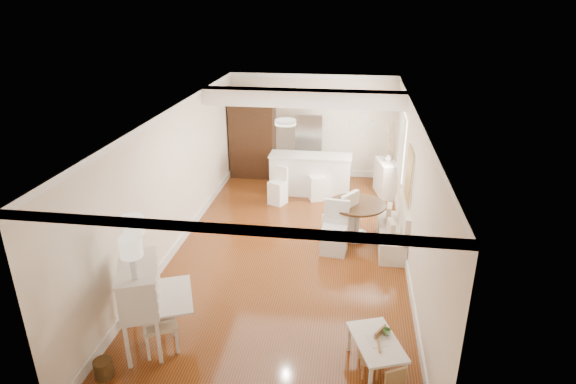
% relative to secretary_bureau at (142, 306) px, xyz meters
% --- Properties ---
extents(room, '(9.00, 9.04, 2.82)m').
position_rel_secretary_bureau_xyz_m(room, '(1.74, 3.28, 1.33)').
color(room, brown).
rests_on(room, ground).
extents(secretary_bureau, '(1.34, 1.35, 1.31)m').
position_rel_secretary_bureau_xyz_m(secretary_bureau, '(0.00, 0.00, 0.00)').
color(secretary_bureau, silver).
rests_on(secretary_bureau, ground).
extents(gustavian_armchair, '(0.69, 0.69, 0.89)m').
position_rel_secretary_bureau_xyz_m(gustavian_armchair, '(0.26, -0.06, -0.21)').
color(gustavian_armchair, silver).
rests_on(gustavian_armchair, ground).
extents(wicker_basket, '(0.30, 0.30, 0.26)m').
position_rel_secretary_bureau_xyz_m(wicker_basket, '(-0.28, -0.71, -0.53)').
color(wicker_basket, '#4C3417').
rests_on(wicker_basket, ground).
extents(kids_table, '(0.84, 1.06, 0.46)m').
position_rel_secretary_bureau_xyz_m(kids_table, '(3.29, -0.05, -0.42)').
color(kids_table, white).
rests_on(kids_table, ground).
extents(kids_chair_a, '(0.26, 0.26, 0.50)m').
position_rel_secretary_bureau_xyz_m(kids_chair_a, '(3.21, -0.18, -0.40)').
color(kids_chair_a, tan).
rests_on(kids_chair_a, ground).
extents(kids_chair_b, '(0.38, 0.38, 0.56)m').
position_rel_secretary_bureau_xyz_m(kids_chair_b, '(3.24, 0.15, -0.37)').
color(kids_chair_b, '#9E7548').
rests_on(kids_chair_b, ground).
extents(banquette, '(0.52, 1.60, 0.98)m').
position_rel_secretary_bureau_xyz_m(banquette, '(3.69, 3.46, -0.17)').
color(banquette, silver).
rests_on(banquette, ground).
extents(dining_table, '(1.49, 1.49, 0.79)m').
position_rel_secretary_bureau_xyz_m(dining_table, '(2.98, 3.73, -0.26)').
color(dining_table, '#432915').
rests_on(dining_table, ground).
extents(slip_chair_near, '(0.54, 0.56, 1.03)m').
position_rel_secretary_bureau_xyz_m(slip_chair_near, '(2.57, 3.10, -0.14)').
color(slip_chair_near, silver).
rests_on(slip_chair_near, ground).
extents(slip_chair_far, '(0.73, 0.72, 1.09)m').
position_rel_secretary_bureau_xyz_m(slip_chair_far, '(2.65, 3.68, -0.11)').
color(slip_chair_far, white).
rests_on(slip_chair_far, ground).
extents(breakfast_counter, '(2.05, 0.65, 1.03)m').
position_rel_secretary_bureau_xyz_m(breakfast_counter, '(1.80, 6.06, -0.14)').
color(breakfast_counter, white).
rests_on(breakfast_counter, ground).
extents(bar_stool_left, '(0.48, 0.48, 0.91)m').
position_rel_secretary_bureau_xyz_m(bar_stool_left, '(1.09, 5.29, -0.20)').
color(bar_stool_left, white).
rests_on(bar_stool_left, ground).
extents(bar_stool_right, '(0.50, 0.50, 0.97)m').
position_rel_secretary_bureau_xyz_m(bar_stool_right, '(2.00, 5.71, -0.17)').
color(bar_stool_right, white).
rests_on(bar_stool_right, ground).
extents(pantry_cabinet, '(1.20, 0.60, 2.30)m').
position_rel_secretary_bureau_xyz_m(pantry_cabinet, '(0.10, 7.14, 0.49)').
color(pantry_cabinet, '#381E11').
rests_on(pantry_cabinet, ground).
extents(fridge, '(0.75, 0.65, 1.80)m').
position_rel_secretary_bureau_xyz_m(fridge, '(2.00, 7.11, 0.24)').
color(fridge, silver).
rests_on(fridge, ground).
extents(sideboard, '(0.60, 0.99, 0.88)m').
position_rel_secretary_bureau_xyz_m(sideboard, '(3.70, 6.26, -0.22)').
color(sideboard, white).
rests_on(sideboard, ground).
extents(pencil_cup, '(0.14, 0.14, 0.08)m').
position_rel_secretary_bureau_xyz_m(pencil_cup, '(3.43, 0.10, -0.15)').
color(pencil_cup, '#679F5C').
rests_on(pencil_cup, kids_table).
extents(branch_vase, '(0.20, 0.20, 0.17)m').
position_rel_secretary_bureau_xyz_m(branch_vase, '(3.71, 6.30, 0.31)').
color(branch_vase, white).
rests_on(branch_vase, sideboard).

